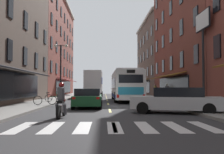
{
  "coord_description": "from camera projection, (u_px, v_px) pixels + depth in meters",
  "views": [
    {
      "loc": [
        -0.38,
        -19.29,
        1.41
      ],
      "look_at": [
        0.39,
        4.98,
        2.4
      ],
      "focal_mm": 41.45,
      "sensor_mm": 36.0,
      "label": 1
    }
  ],
  "objects": [
    {
      "name": "ground_plane",
      "position": [
        109.0,
        107.0,
        19.21
      ],
      "size": [
        34.8,
        80.0,
        0.1
      ],
      "primitive_type": "cube",
      "color": "#333335"
    },
    {
      "name": "lane_centre_dashes",
      "position": [
        109.0,
        107.0,
        18.97
      ],
      "size": [
        0.14,
        73.9,
        0.01
      ],
      "color": "#DBCC4C",
      "rests_on": "ground"
    },
    {
      "name": "crosswalk_near",
      "position": [
        114.0,
        127.0,
        9.23
      ],
      "size": [
        7.1,
        2.8,
        0.01
      ],
      "color": "silver",
      "rests_on": "ground"
    },
    {
      "name": "sidewalk_left",
      "position": [
        29.0,
        106.0,
        19.03
      ],
      "size": [
        3.0,
        80.0,
        0.14
      ],
      "primitive_type": "cube",
      "color": "gray",
      "rests_on": "ground"
    },
    {
      "name": "sidewalk_right",
      "position": [
        187.0,
        105.0,
        19.41
      ],
      "size": [
        3.0,
        80.0,
        0.14
      ],
      "primitive_type": "cube",
      "color": "gray",
      "rests_on": "ground"
    },
    {
      "name": "billboard_sign",
      "position": [
        203.0,
        34.0,
        19.35
      ],
      "size": [
        0.4,
        2.61,
        7.01
      ],
      "color": "black",
      "rests_on": "sidewalk_right"
    },
    {
      "name": "transit_bus",
      "position": [
        125.0,
        85.0,
        27.49
      ],
      "size": [
        2.66,
        11.77,
        3.12
      ],
      "color": "white",
      "rests_on": "ground"
    },
    {
      "name": "box_truck",
      "position": [
        94.0,
        84.0,
        37.76
      ],
      "size": [
        2.58,
        6.94,
        3.77
      ],
      "color": "#B21E19",
      "rests_on": "ground"
    },
    {
      "name": "sedan_near",
      "position": [
        177.0,
        100.0,
        14.13
      ],
      "size": [
        5.08,
        3.31,
        1.41
      ],
      "color": "silver",
      "rests_on": "ground"
    },
    {
      "name": "sedan_mid",
      "position": [
        94.0,
        92.0,
        45.83
      ],
      "size": [
        1.98,
        4.53,
        1.36
      ],
      "color": "navy",
      "rests_on": "ground"
    },
    {
      "name": "sedan_far",
      "position": [
        88.0,
        98.0,
        18.13
      ],
      "size": [
        1.96,
        4.69,
        1.34
      ],
      "color": "#144723",
      "rests_on": "ground"
    },
    {
      "name": "motorcycle_rider",
      "position": [
        61.0,
        102.0,
        12.17
      ],
      "size": [
        0.62,
        2.07,
        1.66
      ],
      "color": "black",
      "rests_on": "ground"
    },
    {
      "name": "bicycle_near",
      "position": [
        45.0,
        100.0,
        19.08
      ],
      "size": [
        1.7,
        0.48,
        0.91
      ],
      "color": "black",
      "rests_on": "sidewalk_left"
    },
    {
      "name": "bicycle_mid",
      "position": [
        55.0,
        98.0,
        23.28
      ],
      "size": [
        1.7,
        0.49,
        0.91
      ],
      "color": "black",
      "rests_on": "sidewalk_left"
    },
    {
      "name": "pedestrian_near",
      "position": [
        167.0,
        92.0,
        25.36
      ],
      "size": [
        0.4,
        0.52,
        1.66
      ],
      "rotation": [
        0.0,
        0.0,
        2.85
      ],
      "color": "#4C4C51",
      "rests_on": "sidewalk_right"
    },
    {
      "name": "pedestrian_mid",
      "position": [
        155.0,
        90.0,
        33.22
      ],
      "size": [
        0.36,
        0.36,
        1.77
      ],
      "rotation": [
        0.0,
        0.0,
        2.06
      ],
      "color": "maroon",
      "rests_on": "sidewalk_right"
    },
    {
      "name": "street_lamp_twin",
      "position": [
        61.0,
        69.0,
        27.11
      ],
      "size": [
        1.42,
        0.32,
        5.83
      ],
      "color": "black",
      "rests_on": "sidewalk_left"
    }
  ]
}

